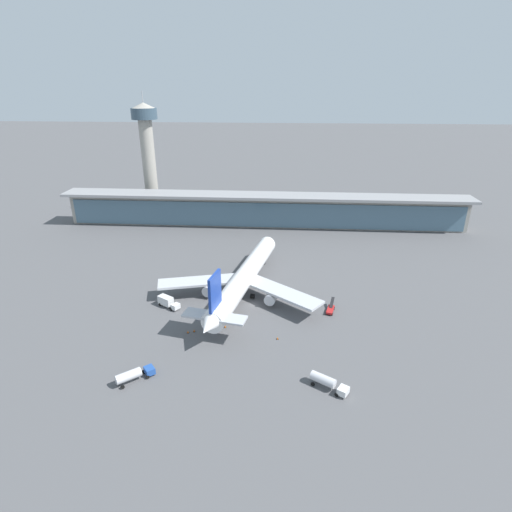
# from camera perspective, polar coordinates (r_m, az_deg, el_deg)

# --- Properties ---
(ground_plane) EXTENTS (1200.00, 1200.00, 0.00)m
(ground_plane) POSITION_cam_1_polar(r_m,az_deg,el_deg) (123.08, -0.62, -6.92)
(ground_plane) COLOR #515154
(airliner_on_stand) EXTENTS (50.89, 67.08, 17.98)m
(airliner_on_stand) POSITION_cam_1_polar(r_m,az_deg,el_deg) (126.73, -1.72, -3.09)
(airliner_on_stand) COLOR white
(airliner_on_stand) RESTS_ON ground
(service_truck_near_nose_red) EXTENTS (3.02, 6.92, 2.70)m
(service_truck_near_nose_red) POSITION_cam_1_polar(r_m,az_deg,el_deg) (121.58, 10.35, -7.30)
(service_truck_near_nose_red) COLOR #B21E1E
(service_truck_near_nose_red) RESTS_ON ground
(service_truck_under_wing_white) EXTENTS (8.51, 6.40, 2.95)m
(service_truck_under_wing_white) POSITION_cam_1_polar(r_m,az_deg,el_deg) (93.84, 9.93, -16.93)
(service_truck_under_wing_white) COLOR silver
(service_truck_under_wing_white) RESTS_ON ground
(service_truck_mid_apron_white) EXTENTS (7.42, 5.78, 3.10)m
(service_truck_mid_apron_white) POSITION_cam_1_polar(r_m,az_deg,el_deg) (124.44, -12.23, -6.24)
(service_truck_mid_apron_white) COLOR silver
(service_truck_mid_apron_white) RESTS_ON ground
(service_truck_by_tail_yellow) EXTENTS (3.23, 2.46, 2.05)m
(service_truck_by_tail_yellow) POSITION_cam_1_polar(r_m,az_deg,el_deg) (119.41, -3.98, -7.51)
(service_truck_by_tail_yellow) COLOR yellow
(service_truck_by_tail_yellow) RESTS_ON ground
(service_truck_on_taxiway_blue) EXTENTS (8.09, 7.18, 2.95)m
(service_truck_on_taxiway_blue) POSITION_cam_1_polar(r_m,az_deg,el_deg) (98.28, -16.75, -15.57)
(service_truck_on_taxiway_blue) COLOR #234C9E
(service_truck_on_taxiway_blue) RESTS_ON ground
(terminal_building) EXTENTS (183.60, 12.80, 15.20)m
(terminal_building) POSITION_cam_1_polar(r_m,az_deg,el_deg) (188.49, 1.21, 6.52)
(terminal_building) COLOR #9E998E
(terminal_building) RESTS_ON ground
(control_tower) EXTENTS (12.00, 12.00, 58.04)m
(control_tower) POSITION_cam_1_polar(r_m,az_deg,el_deg) (209.38, -14.87, 14.17)
(control_tower) COLOR #9E998E
(control_tower) RESTS_ON ground
(safety_cone_alpha) EXTENTS (0.62, 0.62, 0.70)m
(safety_cone_alpha) POSITION_cam_1_polar(r_m,az_deg,el_deg) (112.26, -8.62, -10.26)
(safety_cone_alpha) COLOR orange
(safety_cone_alpha) RESTS_ON ground
(safety_cone_bravo) EXTENTS (0.62, 0.62, 0.70)m
(safety_cone_bravo) POSITION_cam_1_polar(r_m,az_deg,el_deg) (112.02, -9.47, -10.40)
(safety_cone_bravo) COLOR orange
(safety_cone_bravo) RESTS_ON ground
(safety_cone_charlie) EXTENTS (0.62, 0.62, 0.70)m
(safety_cone_charlie) POSITION_cam_1_polar(r_m,az_deg,el_deg) (113.09, -4.32, -9.76)
(safety_cone_charlie) COLOR orange
(safety_cone_charlie) RESTS_ON ground
(safety_cone_delta) EXTENTS (0.62, 0.62, 0.70)m
(safety_cone_delta) POSITION_cam_1_polar(r_m,az_deg,el_deg) (108.26, 3.02, -11.38)
(safety_cone_delta) COLOR orange
(safety_cone_delta) RESTS_ON ground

